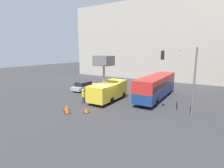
{
  "coord_description": "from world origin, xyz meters",
  "views": [
    {
      "loc": [
        11.55,
        -17.75,
        6.46
      ],
      "look_at": [
        -0.33,
        1.94,
        2.11
      ],
      "focal_mm": 28.0,
      "sensor_mm": 36.0,
      "label": 1
    }
  ],
  "objects_px": {
    "traffic_cone_near_truck": "(86,110)",
    "parked_car_curbside": "(84,86)",
    "traffic_cone_mid_road": "(66,108)",
    "road_worker_directing": "(138,96)",
    "city_bus": "(156,85)",
    "utility_truck": "(108,90)",
    "road_worker_near_truck": "(83,96)",
    "traffic_cone_far_side": "(67,111)",
    "traffic_light_pole": "(183,71)"
  },
  "relations": [
    {
      "from": "road_worker_directing",
      "to": "traffic_cone_far_side",
      "type": "height_order",
      "value": "road_worker_directing"
    },
    {
      "from": "road_worker_directing",
      "to": "parked_car_curbside",
      "type": "height_order",
      "value": "road_worker_directing"
    },
    {
      "from": "city_bus",
      "to": "traffic_cone_near_truck",
      "type": "xyz_separation_m",
      "value": [
        -4.58,
        -9.38,
        -1.58
      ]
    },
    {
      "from": "road_worker_directing",
      "to": "traffic_cone_near_truck",
      "type": "xyz_separation_m",
      "value": [
        -3.28,
        -6.1,
        -0.63
      ]
    },
    {
      "from": "traffic_cone_near_truck",
      "to": "road_worker_near_truck",
      "type": "bearing_deg",
      "value": 135.28
    },
    {
      "from": "road_worker_directing",
      "to": "road_worker_near_truck",
      "type": "bearing_deg",
      "value": -88.89
    },
    {
      "from": "road_worker_directing",
      "to": "traffic_cone_near_truck",
      "type": "relative_size",
      "value": 3.0
    },
    {
      "from": "city_bus",
      "to": "traffic_cone_far_side",
      "type": "distance_m",
      "value": 12.33
    },
    {
      "from": "city_bus",
      "to": "road_worker_directing",
      "type": "distance_m",
      "value": 3.66
    },
    {
      "from": "traffic_cone_mid_road",
      "to": "traffic_cone_far_side",
      "type": "relative_size",
      "value": 1.07
    },
    {
      "from": "utility_truck",
      "to": "traffic_cone_near_truck",
      "type": "xyz_separation_m",
      "value": [
        0.43,
        -4.98,
        -1.22
      ]
    },
    {
      "from": "traffic_cone_mid_road",
      "to": "utility_truck",
      "type": "bearing_deg",
      "value": 71.23
    },
    {
      "from": "city_bus",
      "to": "road_worker_directing",
      "type": "relative_size",
      "value": 5.9
    },
    {
      "from": "traffic_cone_mid_road",
      "to": "parked_car_curbside",
      "type": "bearing_deg",
      "value": 119.12
    },
    {
      "from": "utility_truck",
      "to": "traffic_cone_mid_road",
      "type": "relative_size",
      "value": 9.18
    },
    {
      "from": "utility_truck",
      "to": "traffic_cone_mid_road",
      "type": "xyz_separation_m",
      "value": [
        -1.9,
        -5.58,
        -1.18
      ]
    },
    {
      "from": "traffic_cone_near_truck",
      "to": "traffic_cone_far_side",
      "type": "relative_size",
      "value": 0.97
    },
    {
      "from": "traffic_cone_near_truck",
      "to": "traffic_cone_far_side",
      "type": "height_order",
      "value": "traffic_cone_far_side"
    },
    {
      "from": "road_worker_near_truck",
      "to": "parked_car_curbside",
      "type": "xyz_separation_m",
      "value": [
        -4.72,
        5.76,
        -0.15
      ]
    },
    {
      "from": "traffic_cone_far_side",
      "to": "traffic_cone_mid_road",
      "type": "bearing_deg",
      "value": 141.42
    },
    {
      "from": "utility_truck",
      "to": "city_bus",
      "type": "distance_m",
      "value": 6.67
    },
    {
      "from": "road_worker_directing",
      "to": "traffic_cone_near_truck",
      "type": "distance_m",
      "value": 6.95
    },
    {
      "from": "utility_truck",
      "to": "traffic_cone_far_side",
      "type": "height_order",
      "value": "utility_truck"
    },
    {
      "from": "road_worker_directing",
      "to": "traffic_cone_mid_road",
      "type": "distance_m",
      "value": 8.75
    },
    {
      "from": "city_bus",
      "to": "traffic_light_pole",
      "type": "distance_m",
      "value": 7.02
    },
    {
      "from": "traffic_cone_mid_road",
      "to": "city_bus",
      "type": "bearing_deg",
      "value": 55.33
    },
    {
      "from": "city_bus",
      "to": "parked_car_curbside",
      "type": "xyz_separation_m",
      "value": [
        -11.84,
        -1.11,
        -1.12
      ]
    },
    {
      "from": "road_worker_near_truck",
      "to": "traffic_cone_near_truck",
      "type": "height_order",
      "value": "road_worker_near_truck"
    },
    {
      "from": "traffic_cone_mid_road",
      "to": "traffic_cone_far_side",
      "type": "distance_m",
      "value": 0.91
    },
    {
      "from": "road_worker_near_truck",
      "to": "road_worker_directing",
      "type": "bearing_deg",
      "value": -133.99
    },
    {
      "from": "traffic_cone_mid_road",
      "to": "parked_car_curbside",
      "type": "xyz_separation_m",
      "value": [
        -4.94,
        8.87,
        0.43
      ]
    },
    {
      "from": "traffic_cone_far_side",
      "to": "road_worker_near_truck",
      "type": "bearing_deg",
      "value": 104.18
    },
    {
      "from": "utility_truck",
      "to": "parked_car_curbside",
      "type": "relative_size",
      "value": 1.33
    },
    {
      "from": "traffic_cone_near_truck",
      "to": "traffic_cone_mid_road",
      "type": "height_order",
      "value": "traffic_cone_mid_road"
    },
    {
      "from": "city_bus",
      "to": "parked_car_curbside",
      "type": "bearing_deg",
      "value": 92.73
    },
    {
      "from": "traffic_cone_near_truck",
      "to": "traffic_cone_far_side",
      "type": "distance_m",
      "value": 1.99
    },
    {
      "from": "parked_car_curbside",
      "to": "road_worker_directing",
      "type": "bearing_deg",
      "value": -11.66
    },
    {
      "from": "utility_truck",
      "to": "traffic_light_pole",
      "type": "bearing_deg",
      "value": -4.04
    },
    {
      "from": "road_worker_near_truck",
      "to": "traffic_cone_far_side",
      "type": "bearing_deg",
      "value": 118.53
    },
    {
      "from": "traffic_cone_near_truck",
      "to": "utility_truck",
      "type": "bearing_deg",
      "value": 94.88
    },
    {
      "from": "utility_truck",
      "to": "parked_car_curbside",
      "type": "bearing_deg",
      "value": 154.3
    },
    {
      "from": "road_worker_directing",
      "to": "traffic_cone_mid_road",
      "type": "relative_size",
      "value": 2.71
    },
    {
      "from": "city_bus",
      "to": "traffic_cone_mid_road",
      "type": "distance_m",
      "value": 12.23
    },
    {
      "from": "traffic_cone_mid_road",
      "to": "parked_car_curbside",
      "type": "distance_m",
      "value": 10.16
    },
    {
      "from": "traffic_cone_near_truck",
      "to": "parked_car_curbside",
      "type": "relative_size",
      "value": 0.13
    },
    {
      "from": "traffic_light_pole",
      "to": "traffic_cone_near_truck",
      "type": "bearing_deg",
      "value": -153.43
    },
    {
      "from": "city_bus",
      "to": "traffic_light_pole",
      "type": "relative_size",
      "value": 1.59
    },
    {
      "from": "road_worker_directing",
      "to": "traffic_cone_mid_road",
      "type": "height_order",
      "value": "road_worker_directing"
    },
    {
      "from": "traffic_cone_near_truck",
      "to": "parked_car_curbside",
      "type": "bearing_deg",
      "value": 131.27
    },
    {
      "from": "road_worker_near_truck",
      "to": "traffic_cone_mid_road",
      "type": "distance_m",
      "value": 3.17
    }
  ]
}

